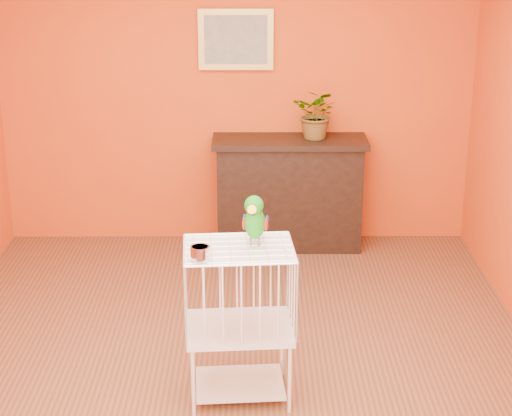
{
  "coord_description": "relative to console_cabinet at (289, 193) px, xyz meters",
  "views": [
    {
      "loc": [
        0.14,
        -4.88,
        2.75
      ],
      "look_at": [
        0.16,
        -0.35,
        1.18
      ],
      "focal_mm": 60.0,
      "sensor_mm": 36.0,
      "label": 1
    }
  ],
  "objects": [
    {
      "name": "room_shell",
      "position": [
        -0.45,
        -2.02,
        1.1
      ],
      "size": [
        4.5,
        4.5,
        4.5
      ],
      "color": "#C83D12",
      "rests_on": "ground"
    },
    {
      "name": "framed_picture",
      "position": [
        -0.45,
        0.19,
        1.27
      ],
      "size": [
        0.62,
        0.04,
        0.5
      ],
      "color": "gold",
      "rests_on": "room_shell"
    },
    {
      "name": "console_cabinet",
      "position": [
        0.0,
        0.0,
        0.0
      ],
      "size": [
        1.29,
        0.46,
        0.96
      ],
      "color": "black",
      "rests_on": "ground"
    },
    {
      "name": "ground",
      "position": [
        -0.45,
        -2.02,
        -0.48
      ],
      "size": [
        4.5,
        4.5,
        0.0
      ],
      "primitive_type": "plane",
      "color": "brown",
      "rests_on": "ground"
    },
    {
      "name": "parrot",
      "position": [
        -0.3,
        -2.38,
        0.63
      ],
      "size": [
        0.16,
        0.28,
        0.31
      ],
      "rotation": [
        0.0,
        0.0,
        -0.15
      ],
      "color": "#59544C",
      "rests_on": "birdcage"
    },
    {
      "name": "potted_plant",
      "position": [
        0.23,
        -0.02,
        0.64
      ],
      "size": [
        0.52,
        0.54,
        0.33
      ],
      "primitive_type": "imported",
      "rotation": [
        0.0,
        0.0,
        -0.44
      ],
      "color": "#26722D",
      "rests_on": "console_cabinet"
    },
    {
      "name": "feed_cup",
      "position": [
        -0.59,
        -2.6,
        0.51
      ],
      "size": [
        0.11,
        0.11,
        0.08
      ],
      "primitive_type": "cylinder",
      "color": "silver",
      "rests_on": "birdcage"
    },
    {
      "name": "birdcage",
      "position": [
        -0.39,
        -2.42,
        0.01
      ],
      "size": [
        0.65,
        0.52,
        0.95
      ],
      "rotation": [
        0.0,
        0.0,
        0.07
      ],
      "color": "white",
      "rests_on": "ground"
    }
  ]
}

